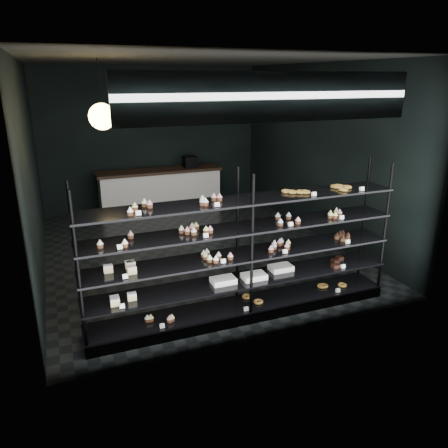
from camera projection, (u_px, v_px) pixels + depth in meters
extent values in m
cube|color=black|center=(193.00, 248.00, 7.89)|extent=(5.00, 6.00, 0.01)
cube|color=black|center=(189.00, 60.00, 6.87)|extent=(5.00, 6.00, 0.01)
cube|color=black|center=(152.00, 139.00, 10.02)|extent=(5.00, 0.01, 3.20)
cube|color=black|center=(274.00, 208.00, 4.73)|extent=(5.00, 0.01, 3.20)
cube|color=black|center=(31.00, 172.00, 6.51)|extent=(0.01, 6.00, 3.20)
cube|color=black|center=(318.00, 152.00, 8.24)|extent=(0.01, 6.00, 3.20)
cube|color=black|center=(243.00, 311.00, 5.67)|extent=(4.00, 0.50, 0.12)
cylinder|color=black|center=(79.00, 277.00, 4.50)|extent=(0.04, 0.04, 1.85)
cylinder|color=black|center=(76.00, 261.00, 4.89)|extent=(0.04, 0.04, 1.85)
cylinder|color=black|center=(252.00, 251.00, 5.19)|extent=(0.04, 0.04, 1.85)
cylinder|color=black|center=(237.00, 239.00, 5.57)|extent=(0.04, 0.04, 1.85)
cylinder|color=black|center=(385.00, 230.00, 5.87)|extent=(0.04, 0.04, 1.85)
cylinder|color=black|center=(364.00, 221.00, 6.26)|extent=(0.04, 0.04, 1.85)
cube|color=black|center=(244.00, 304.00, 5.65)|extent=(4.00, 0.50, 0.03)
cube|color=black|center=(244.00, 280.00, 5.53)|extent=(4.00, 0.50, 0.02)
cube|color=black|center=(244.00, 254.00, 5.42)|extent=(4.00, 0.50, 0.02)
cube|color=black|center=(245.00, 228.00, 5.31)|extent=(4.00, 0.50, 0.02)
cube|color=black|center=(245.00, 200.00, 5.20)|extent=(4.00, 0.50, 0.02)
cube|color=white|center=(143.00, 213.00, 4.59)|extent=(0.06, 0.04, 0.06)
cube|color=white|center=(221.00, 204.00, 4.90)|extent=(0.06, 0.04, 0.06)
cube|color=white|center=(311.00, 194.00, 5.31)|extent=(0.05, 0.04, 0.06)
cube|color=white|center=(360.00, 189.00, 5.56)|extent=(0.06, 0.04, 0.06)
cube|color=white|center=(119.00, 247.00, 4.61)|extent=(0.06, 0.04, 0.06)
cube|color=white|center=(202.00, 236.00, 4.93)|extent=(0.05, 0.04, 0.06)
cube|color=white|center=(292.00, 224.00, 5.33)|extent=(0.06, 0.04, 0.06)
cube|color=white|center=(344.00, 217.00, 5.60)|extent=(0.06, 0.04, 0.06)
cube|color=white|center=(123.00, 277.00, 4.72)|extent=(0.06, 0.04, 0.06)
cube|color=white|center=(225.00, 261.00, 5.14)|extent=(0.06, 0.04, 0.06)
cube|color=white|center=(288.00, 251.00, 5.43)|extent=(0.06, 0.04, 0.06)
cube|color=white|center=(347.00, 242.00, 5.74)|extent=(0.06, 0.04, 0.06)
cube|color=white|center=(124.00, 306.00, 4.83)|extent=(0.06, 0.04, 0.06)
cube|color=white|center=(345.00, 266.00, 5.85)|extent=(0.06, 0.04, 0.06)
cube|color=white|center=(160.00, 326.00, 5.08)|extent=(0.06, 0.04, 0.06)
cube|color=white|center=(248.00, 309.00, 5.47)|extent=(0.06, 0.04, 0.06)
cube|color=white|center=(338.00, 291.00, 5.93)|extent=(0.06, 0.04, 0.06)
cube|color=#0B1A39|center=(274.00, 97.00, 4.44)|extent=(3.20, 0.04, 0.45)
cube|color=white|center=(275.00, 97.00, 4.42)|extent=(3.30, 0.02, 0.50)
cylinder|color=black|center=(99.00, 81.00, 5.60)|extent=(0.01, 0.01, 0.56)
sphere|color=#FFC559|center=(102.00, 117.00, 5.75)|extent=(0.34, 0.34, 0.34)
cube|color=silver|center=(160.00, 192.00, 9.95)|extent=(2.68, 0.60, 0.92)
cube|color=black|center=(159.00, 171.00, 9.80)|extent=(2.79, 0.65, 0.06)
cube|color=black|center=(190.00, 162.00, 10.00)|extent=(0.30, 0.30, 0.25)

